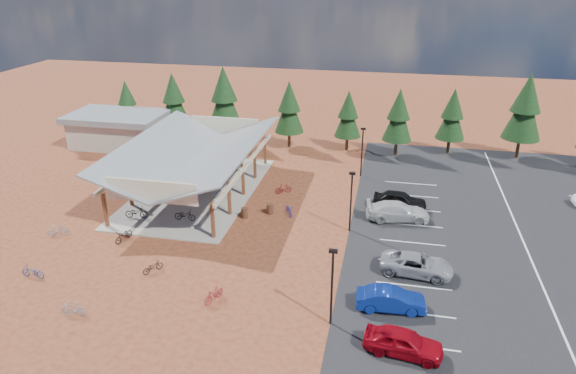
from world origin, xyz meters
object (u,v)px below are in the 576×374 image
(lamp_post_2, at_px, (362,149))
(bike_4, at_px, (185,215))
(bike_12, at_px, (153,267))
(car_3, at_px, (398,211))
(bike_6, at_px, (205,187))
(car_4, at_px, (400,200))
(bike_7, at_px, (230,167))
(bike_8, at_px, (124,235))
(bike_1, at_px, (174,191))
(car_1, at_px, (391,300))
(bike_13, at_px, (73,309))
(bike_15, at_px, (283,189))
(bike_0, at_px, (136,212))
(bike_14, at_px, (289,210))
(bike_11, at_px, (214,294))
(car_0, at_px, (403,342))
(outbuilding, at_px, (118,129))
(bike_3, at_px, (185,163))
(bike_5, at_px, (224,193))
(bike_pavilion, at_px, (194,154))
(bike_10, at_px, (33,272))
(car_2, at_px, (417,265))
(trash_bin_0, at_px, (245,213))
(bike_9, at_px, (58,230))
(bike_2, at_px, (164,180))
(trash_bin_1, at_px, (270,209))
(lamp_post_1, at_px, (351,198))

(lamp_post_2, xyz_separation_m, bike_4, (-13.73, -13.12, -2.40))
(bike_12, bearing_deg, car_3, -110.86)
(car_3, bearing_deg, bike_6, 76.00)
(car_4, bearing_deg, bike_7, 76.67)
(bike_8, height_order, bike_12, bike_8)
(bike_1, relative_size, car_1, 0.37)
(bike_13, height_order, bike_15, bike_13)
(bike_0, relative_size, bike_7, 1.22)
(bike_13, relative_size, bike_14, 0.94)
(bike_11, distance_m, car_0, 12.13)
(outbuilding, height_order, bike_3, outbuilding)
(bike_1, distance_m, bike_4, 5.35)
(bike_4, relative_size, bike_15, 1.13)
(bike_5, relative_size, bike_6, 1.06)
(bike_3, bearing_deg, car_4, -116.52)
(bike_7, height_order, bike_8, bike_7)
(bike_pavilion, bearing_deg, bike_6, -4.46)
(outbuilding, xyz_separation_m, bike_3, (10.56, -5.44, -1.46))
(bike_4, xyz_separation_m, bike_11, (6.11, -10.17, -0.06))
(bike_10, relative_size, bike_13, 1.06)
(bike_3, height_order, car_2, car_2)
(bike_0, distance_m, bike_3, 12.09)
(car_1, bearing_deg, bike_8, 72.48)
(bike_1, relative_size, bike_13, 0.98)
(bike_12, bearing_deg, car_1, -149.14)
(lamp_post_2, distance_m, bike_3, 18.65)
(trash_bin_0, height_order, bike_8, bike_8)
(bike_1, distance_m, car_2, 23.46)
(bike_15, distance_m, car_2, 16.66)
(bike_6, height_order, bike_9, bike_9)
(bike_10, xyz_separation_m, car_2, (25.93, 5.87, 0.28))
(car_1, bearing_deg, car_0, -173.81)
(car_2, xyz_separation_m, car_4, (-1.24, 10.40, 0.09))
(bike_2, relative_size, car_2, 0.36)
(bike_12, height_order, car_2, car_2)
(trash_bin_1, height_order, bike_2, bike_2)
(bike_1, bearing_deg, bike_9, 159.85)
(bike_pavilion, bearing_deg, car_1, -38.78)
(lamp_post_1, relative_size, bike_11, 2.99)
(bike_4, bearing_deg, bike_13, 171.36)
(lamp_post_1, height_order, car_3, lamp_post_1)
(trash_bin_1, relative_size, bike_12, 0.57)
(car_2, bearing_deg, bike_0, 85.74)
(bike_9, bearing_deg, bike_6, -70.55)
(bike_12, height_order, car_1, car_1)
(trash_bin_0, height_order, trash_bin_1, same)
(bike_7, relative_size, car_0, 0.36)
(lamp_post_1, relative_size, bike_14, 2.95)
(bike_12, height_order, car_3, car_3)
(bike_6, height_order, bike_12, bike_6)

